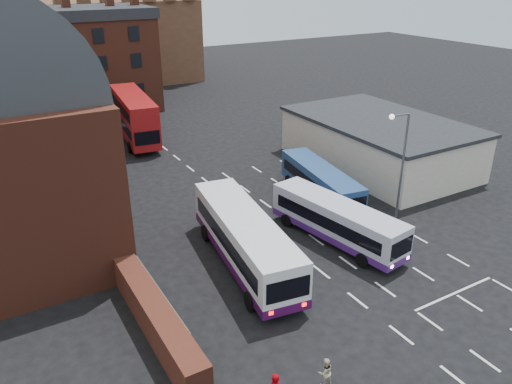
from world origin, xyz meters
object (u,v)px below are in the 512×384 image
pedestrian_beige (325,372)px  bus_red_double (134,116)px  bus_blue (320,181)px  street_lamp (400,158)px  bus_white_inbound (337,219)px  bus_white_outbound (245,237)px

pedestrian_beige → bus_red_double: bearing=-85.8°
bus_blue → street_lamp: (2.33, -5.44, 3.19)m
street_lamp → bus_white_inbound: bearing=-177.7°
bus_blue → street_lamp: bearing=121.9°
bus_blue → street_lamp: 6.72m
bus_white_outbound → bus_red_double: bearing=94.0°
bus_white_outbound → street_lamp: 12.14m
street_lamp → bus_white_outbound: bearing=178.9°
street_lamp → pedestrian_beige: size_ratio=5.77×
street_lamp → bus_blue: bearing=113.2°
bus_white_inbound → street_lamp: (5.29, 0.21, 3.13)m
bus_blue → pedestrian_beige: bearing=62.4°
bus_red_double → street_lamp: size_ratio=1.54×
bus_white_outbound → bus_red_double: (1.92, 26.64, 0.62)m
bus_blue → pedestrian_beige: (-11.15, -15.17, -0.85)m
bus_white_outbound → pedestrian_beige: bus_white_outbound is taller
bus_red_double → pedestrian_beige: bus_red_double is taller
bus_white_inbound → bus_blue: bus_white_inbound is taller
bus_white_outbound → street_lamp: street_lamp is taller
bus_red_double → street_lamp: 28.72m
bus_white_inbound → pedestrian_beige: (-8.19, -9.52, -0.91)m
bus_white_outbound → bus_blue: (9.47, 5.21, -0.35)m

